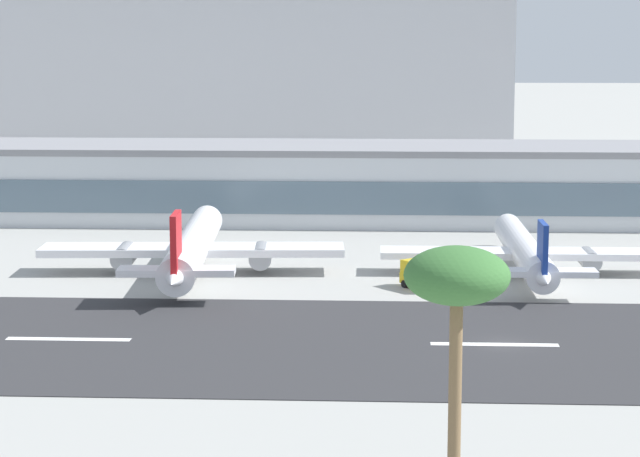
% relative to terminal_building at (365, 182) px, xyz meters
% --- Properties ---
extents(ground_plane, '(1400.00, 1400.00, 0.00)m').
position_rel_terminal_building_xyz_m(ground_plane, '(14.36, -80.46, -5.98)').
color(ground_plane, '#9E9E99').
extents(runway_strip, '(800.00, 37.82, 0.08)m').
position_rel_terminal_building_xyz_m(runway_strip, '(14.36, -80.81, -5.94)').
color(runway_strip, '#2D2D30').
rests_on(runway_strip, ground_plane).
extents(runway_centreline_dash_3, '(12.00, 1.20, 0.01)m').
position_rel_terminal_building_xyz_m(runway_centreline_dash_3, '(-27.04, -80.81, -5.90)').
color(runway_centreline_dash_3, white).
rests_on(runway_centreline_dash_3, runway_strip).
extents(runway_centreline_dash_4, '(12.00, 1.20, 0.01)m').
position_rel_terminal_building_xyz_m(runway_centreline_dash_4, '(13.49, -80.81, -5.90)').
color(runway_centreline_dash_4, white).
rests_on(runway_centreline_dash_4, runway_strip).
extents(terminal_building, '(219.94, 23.59, 11.95)m').
position_rel_terminal_building_xyz_m(terminal_building, '(0.00, 0.00, 0.00)').
color(terminal_building, silver).
rests_on(terminal_building, ground_plane).
extents(distant_hotel_block, '(138.89, 29.37, 43.67)m').
position_rel_terminal_building_xyz_m(distant_hotel_block, '(-36.12, 110.18, 15.85)').
color(distant_hotel_block, '#BCBCC1').
rests_on(distant_hotel_block, ground_plane).
extents(airliner_red_tail_gate_0, '(37.47, 48.09, 10.03)m').
position_rel_terminal_building_xyz_m(airliner_red_tail_gate_0, '(-20.33, -47.02, -2.78)').
color(airliner_red_tail_gate_0, white).
rests_on(airliner_red_tail_gate_0, ground_plane).
extents(airliner_navy_tail_gate_1, '(35.16, 41.95, 8.76)m').
position_rel_terminal_building_xyz_m(airliner_navy_tail_gate_1, '(20.22, -45.43, -3.19)').
color(airliner_navy_tail_gate_1, white).
rests_on(airliner_navy_tail_gate_1, ground_plane).
extents(service_box_truck_1, '(5.72, 6.12, 3.25)m').
position_rel_terminal_building_xyz_m(service_box_truck_1, '(7.74, -54.86, -4.19)').
color(service_box_truck_1, gold).
rests_on(service_box_truck_1, ground_plane).
extents(palm_tree_0, '(6.07, 6.07, 16.89)m').
position_rel_terminal_building_xyz_m(palm_tree_0, '(7.12, -125.41, 8.73)').
color(palm_tree_0, brown).
rests_on(palm_tree_0, ground_plane).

